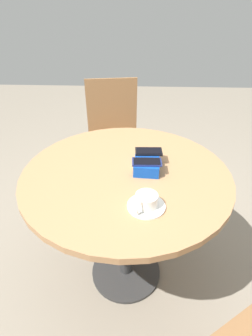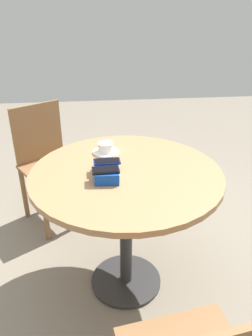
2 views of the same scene
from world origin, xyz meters
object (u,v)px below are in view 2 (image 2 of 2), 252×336
chair_near_window (49,163)px  coffee_cup (106,147)px  phone_navy (107,161)px  round_table (126,192)px  phone_black (106,170)px  phone_box (107,172)px  saucer (106,152)px

chair_near_window → coffee_cup: bearing=-141.8°
phone_navy → coffee_cup: size_ratio=1.22×
round_table → phone_black: phone_black is taller
phone_black → phone_box: bearing=-11.1°
phone_black → saucer: bearing=-2.9°
phone_navy → chair_near_window: bearing=27.9°
chair_near_window → round_table: bearing=-147.0°
phone_box → saucer: size_ratio=1.31×
saucer → coffee_cup: bearing=-30.1°
coffee_cup → phone_box: bearing=178.1°
phone_box → coffee_cup: size_ratio=1.76×
phone_navy → chair_near_window: 0.92m
phone_black → chair_near_window: (0.84, 0.39, -0.36)m
phone_box → chair_near_window: size_ratio=0.22×
round_table → phone_box: 0.18m
phone_box → chair_near_window: chair_near_window is taller
round_table → phone_black: 0.23m
phone_navy → coffee_cup: bearing=-1.7°
phone_box → saucer: 0.28m
round_table → phone_box: size_ratio=4.99×
round_table → coffee_cup: size_ratio=8.79×
saucer → coffee_cup: 0.03m
saucer → chair_near_window: 0.72m
phone_black → chair_near_window: size_ratio=0.15×
round_table → chair_near_window: chair_near_window is taller
phone_black → saucer: phone_black is taller
phone_black → phone_navy: 0.09m
saucer → coffee_cup: size_ratio=1.35×
saucer → chair_near_window: chair_near_window is taller
round_table → phone_navy: (0.01, 0.09, 0.18)m
coffee_cup → saucer: bearing=149.9°
phone_box → phone_navy: size_ratio=1.45×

